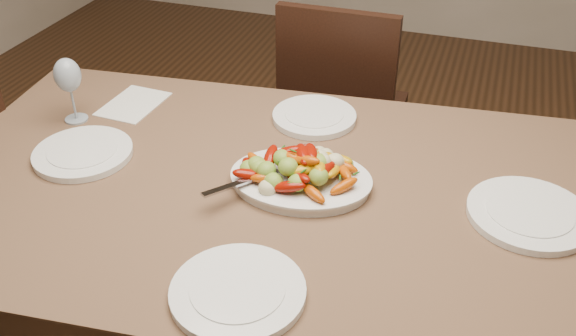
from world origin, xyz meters
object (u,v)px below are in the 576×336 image
(plate_far, at_px, (314,117))
(dining_table, at_px, (288,298))
(plate_near, at_px, (238,292))
(chair_far, at_px, (345,111))
(wine_glass, at_px, (70,88))
(serving_platter, at_px, (301,182))
(plate_left, at_px, (83,153))
(plate_right, at_px, (529,214))

(plate_far, bearing_deg, dining_table, -84.07)
(plate_near, bearing_deg, chair_far, 94.17)
(wine_glass, bearing_deg, serving_platter, -8.54)
(serving_platter, xyz_separation_m, wine_glass, (-0.72, 0.11, 0.09))
(serving_platter, bearing_deg, chair_far, 96.34)
(dining_table, bearing_deg, serving_platter, 40.03)
(chair_far, height_order, wine_glass, wine_glass)
(plate_left, bearing_deg, plate_near, -30.56)
(dining_table, xyz_separation_m, plate_right, (0.57, 0.07, 0.39))
(wine_glass, bearing_deg, plate_left, -51.43)
(serving_platter, xyz_separation_m, plate_near, (-0.01, -0.40, -0.00))
(plate_right, relative_size, plate_far, 1.16)
(chair_far, relative_size, plate_right, 3.35)
(plate_left, relative_size, plate_far, 1.07)
(serving_platter, bearing_deg, plate_left, -174.75)
(chair_far, distance_m, plate_far, 0.65)
(chair_far, bearing_deg, plate_far, 93.86)
(chair_far, height_order, plate_right, chair_far)
(plate_far, distance_m, wine_glass, 0.70)
(plate_far, bearing_deg, plate_near, -85.54)
(serving_platter, relative_size, plate_left, 1.30)
(plate_far, distance_m, plate_near, 0.73)
(dining_table, height_order, plate_right, plate_right)
(plate_right, xyz_separation_m, wine_glass, (-1.26, 0.06, 0.09))
(chair_far, height_order, plate_near, chair_far)
(dining_table, height_order, plate_far, plate_far)
(plate_left, height_order, plate_far, same)
(plate_right, distance_m, plate_near, 0.71)
(dining_table, relative_size, plate_left, 7.05)
(plate_near, bearing_deg, wine_glass, 144.60)
(plate_left, distance_m, plate_far, 0.65)
(dining_table, height_order, plate_near, plate_near)
(plate_right, bearing_deg, serving_platter, -175.00)
(plate_left, xyz_separation_m, plate_far, (0.53, 0.38, 0.00))
(plate_left, relative_size, plate_near, 0.95)
(chair_far, distance_m, plate_right, 1.11)
(chair_far, distance_m, wine_glass, 1.08)
(plate_left, distance_m, wine_glass, 0.23)
(wine_glass, bearing_deg, plate_near, -35.40)
(plate_left, distance_m, plate_near, 0.68)
(chair_far, relative_size, plate_near, 3.47)
(plate_near, bearing_deg, plate_left, 149.44)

